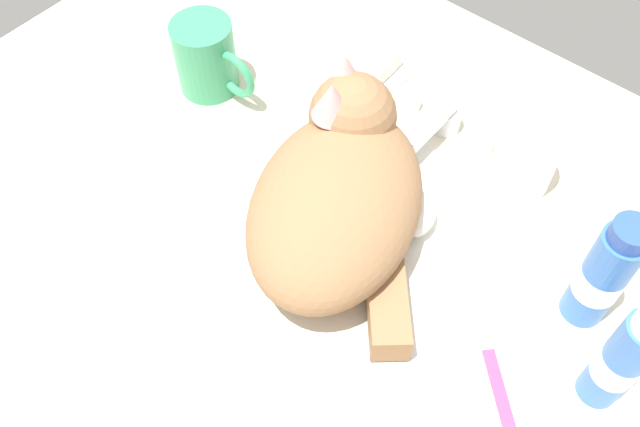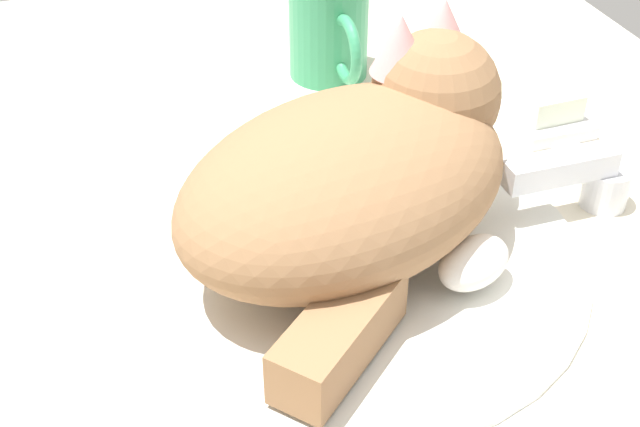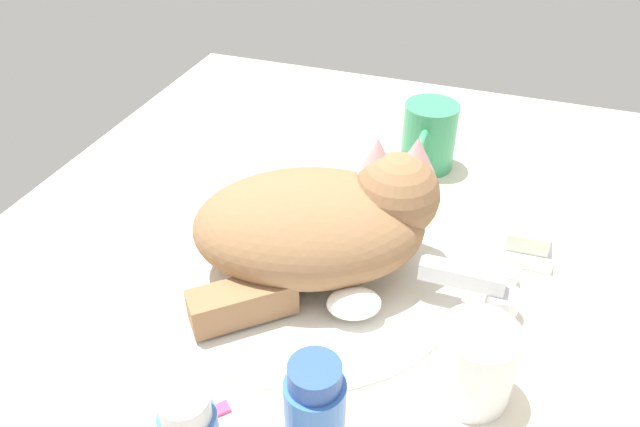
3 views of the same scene
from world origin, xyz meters
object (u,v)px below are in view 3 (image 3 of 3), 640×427
cat (324,223)px  coffee_mug (429,137)px  rinse_cup (475,363)px  soap_bar (528,230)px  faucet (488,296)px

cat → coffee_mug: 26.96cm
coffee_mug → cat: bearing=-13.9°
cat → rinse_cup: size_ratio=3.64×
coffee_mug → soap_bar: coffee_mug is taller
faucet → rinse_cup: 11.14cm
faucet → rinse_cup: rinse_cup is taller
rinse_cup → soap_bar: (-23.70, 3.21, -1.70)cm
cat → rinse_cup: bearing=57.5°
cat → soap_bar: 24.96cm
coffee_mug → rinse_cup: size_ratio=1.46×
coffee_mug → soap_bar: 20.56cm
cat → coffee_mug: size_ratio=2.49×
faucet → coffee_mug: size_ratio=1.13×
coffee_mug → rinse_cup: 39.44cm
cat → soap_bar: cat is taller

